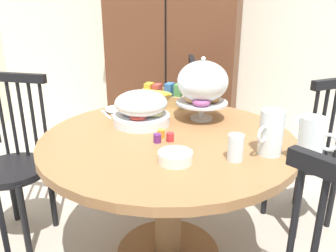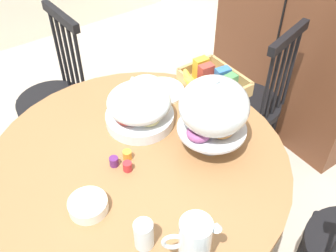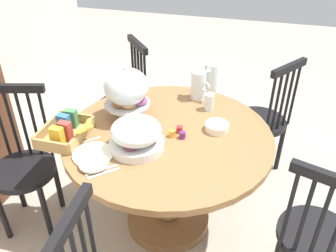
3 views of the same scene
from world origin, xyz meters
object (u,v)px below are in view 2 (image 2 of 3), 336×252
at_px(dining_table, 140,191).
at_px(milk_pitcher, 194,243).
at_px(fruit_platter_covered, 139,107).
at_px(china_plate_small, 146,84).
at_px(china_plate_large, 162,91).
at_px(windsor_chair_facing_door, 250,106).
at_px(drinking_glass, 144,235).
at_px(windsor_chair_far_side, 55,101).
at_px(pastry_stand_with_dome, 214,109).
at_px(cereal_bowl, 88,205).
at_px(cereal_basket, 212,81).

xyz_separation_m(dining_table, milk_pitcher, (0.47, -0.08, 0.30)).
distance_m(fruit_platter_covered, china_plate_small, 0.27).
height_order(fruit_platter_covered, china_plate_large, fruit_platter_covered).
relative_size(windsor_chair_facing_door, drinking_glass, 8.86).
distance_m(windsor_chair_far_side, pastry_stand_with_dome, 1.17).
relative_size(dining_table, milk_pitcher, 6.32).
height_order(cereal_bowl, drinking_glass, drinking_glass).
relative_size(dining_table, fruit_platter_covered, 4.08).
height_order(fruit_platter_covered, drinking_glass, fruit_platter_covered).
distance_m(dining_table, china_plate_large, 0.50).
bearing_deg(milk_pitcher, windsor_chair_far_side, 177.59).
xyz_separation_m(windsor_chair_facing_door, cereal_basket, (0.02, -0.34, 0.33)).
bearing_deg(cereal_basket, fruit_platter_covered, -88.95).
distance_m(dining_table, pastry_stand_with_dome, 0.51).
height_order(dining_table, drinking_glass, drinking_glass).
relative_size(windsor_chair_far_side, pastry_stand_with_dome, 2.83).
xyz_separation_m(cereal_basket, cereal_bowl, (0.30, -0.81, -0.02)).
relative_size(china_plate_small, cereal_bowl, 1.07).
height_order(dining_table, pastry_stand_with_dome, pastry_stand_with_dome).
bearing_deg(windsor_chair_facing_door, cereal_basket, -85.86).
distance_m(windsor_chair_far_side, drinking_glass, 1.30).
bearing_deg(fruit_platter_covered, dining_table, -35.06).
relative_size(dining_table, china_plate_large, 5.56).
bearing_deg(fruit_platter_covered, china_plate_large, 121.87).
relative_size(dining_table, windsor_chair_far_side, 1.25).
bearing_deg(milk_pitcher, windsor_chair_facing_door, 125.18).
distance_m(pastry_stand_with_dome, milk_pitcher, 0.53).
relative_size(cereal_basket, china_plate_small, 2.11).
xyz_separation_m(china_plate_large, china_plate_small, (-0.08, -0.04, 0.01)).
height_order(windsor_chair_facing_door, milk_pitcher, windsor_chair_facing_door).
height_order(pastry_stand_with_dome, cereal_bowl, pastry_stand_with_dome).
xyz_separation_m(windsor_chair_far_side, cereal_basket, (0.72, 0.57, 0.33)).
distance_m(fruit_platter_covered, china_plate_large, 0.25).
height_order(windsor_chair_facing_door, pastry_stand_with_dome, pastry_stand_with_dome).
xyz_separation_m(windsor_chair_far_side, china_plate_large, (0.60, 0.36, 0.29)).
xyz_separation_m(dining_table, china_plate_large, (-0.31, 0.33, 0.21)).
distance_m(windsor_chair_facing_door, milk_pitcher, 1.24).
bearing_deg(china_plate_small, windsor_chair_far_side, -149.09).
bearing_deg(cereal_basket, milk_pitcher, -43.51).
bearing_deg(windsor_chair_facing_door, china_plate_large, -99.58).
bearing_deg(cereal_basket, drinking_glass, -54.07).
bearing_deg(fruit_platter_covered, windsor_chair_facing_door, 92.45).
bearing_deg(cereal_bowl, pastry_stand_with_dome, 89.83).
bearing_deg(cereal_bowl, drinking_glass, 20.90).
relative_size(cereal_basket, cereal_bowl, 2.26).
xyz_separation_m(pastry_stand_with_dome, milk_pitcher, (0.36, -0.37, -0.11)).
distance_m(dining_table, cereal_bowl, 0.37).
bearing_deg(cereal_bowl, fruit_platter_covered, 126.02).
height_order(dining_table, china_plate_large, china_plate_large).
xyz_separation_m(windsor_chair_facing_door, pastry_stand_with_dome, (0.32, -0.60, 0.48)).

